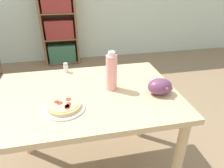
% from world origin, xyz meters
% --- Properties ---
extents(dining_table, '(1.16, 0.80, 0.76)m').
position_xyz_m(dining_table, '(0.13, -0.06, 0.65)').
color(dining_table, '#D1B27F').
rests_on(dining_table, ground_plane).
extents(pizza_on_plate, '(0.23, 0.23, 0.04)m').
position_xyz_m(pizza_on_plate, '(0.00, -0.22, 0.77)').
color(pizza_on_plate, white).
rests_on(pizza_on_plate, dining_table).
extents(grape_bunch, '(0.16, 0.14, 0.10)m').
position_xyz_m(grape_bunch, '(0.59, -0.17, 0.81)').
color(grape_bunch, '#6B3856').
rests_on(grape_bunch, dining_table).
extents(drink_bottle, '(0.07, 0.07, 0.25)m').
position_xyz_m(drink_bottle, '(0.30, -0.05, 0.88)').
color(drink_bottle, pink).
rests_on(drink_bottle, dining_table).
extents(salt_shaker, '(0.04, 0.04, 0.07)m').
position_xyz_m(salt_shaker, '(0.01, 0.28, 0.79)').
color(salt_shaker, white).
rests_on(salt_shaker, dining_table).
extents(bookshelf, '(0.60, 0.31, 1.33)m').
position_xyz_m(bookshelf, '(-0.10, 2.44, 0.63)').
color(bookshelf, brown).
rests_on(bookshelf, ground_plane).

